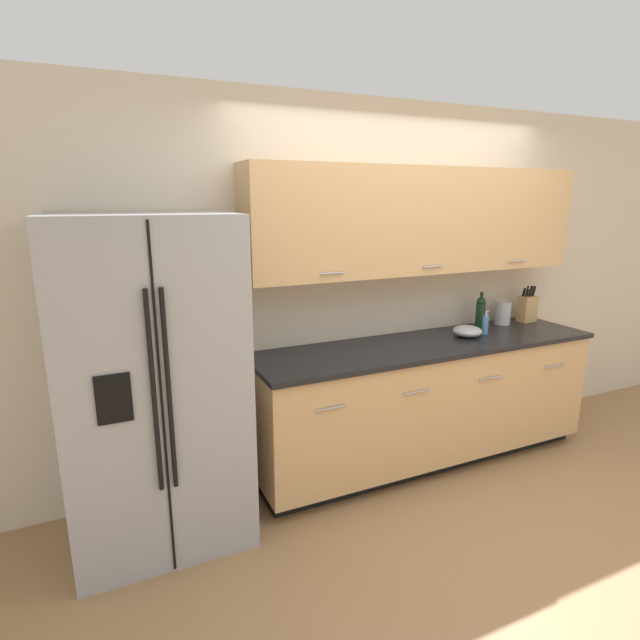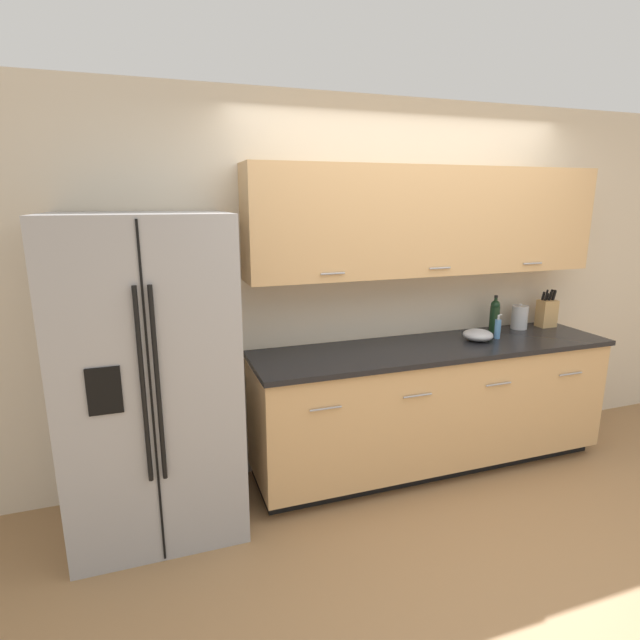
{
  "view_description": "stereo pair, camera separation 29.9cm",
  "coord_description": "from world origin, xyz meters",
  "views": [
    {
      "loc": [
        -2.02,
        -1.84,
        1.92
      ],
      "look_at": [
        -0.74,
        0.97,
        1.17
      ],
      "focal_mm": 28.0,
      "sensor_mm": 36.0,
      "label": 1
    },
    {
      "loc": [
        -1.74,
        -1.95,
        1.92
      ],
      "look_at": [
        -0.74,
        0.97,
        1.17
      ],
      "focal_mm": 28.0,
      "sensor_mm": 36.0,
      "label": 2
    }
  ],
  "objects": [
    {
      "name": "ground_plane",
      "position": [
        0.0,
        0.0,
        0.0
      ],
      "size": [
        14.0,
        14.0,
        0.0
      ],
      "primitive_type": "plane",
      "color": "#997047"
    },
    {
      "name": "wall_back",
      "position": [
        0.04,
        1.26,
        1.45
      ],
      "size": [
        10.0,
        0.39,
        2.6
      ],
      "color": "beige",
      "rests_on": "ground_plane"
    },
    {
      "name": "counter_unit",
      "position": [
        0.12,
        0.97,
        0.47
      ],
      "size": [
        2.61,
        0.64,
        0.92
      ],
      "color": "black",
      "rests_on": "ground_plane"
    },
    {
      "name": "refrigerator",
      "position": [
        -1.78,
        0.91,
        0.93
      ],
      "size": [
        0.94,
        0.77,
        1.85
      ],
      "color": "#9E9EA0",
      "rests_on": "ground_plane"
    },
    {
      "name": "knife_block",
      "position": [
        1.25,
        1.14,
        1.04
      ],
      "size": [
        0.15,
        0.1,
        0.31
      ],
      "color": "tan",
      "rests_on": "counter_unit"
    },
    {
      "name": "wine_bottle",
      "position": [
        0.74,
        1.14,
        1.05
      ],
      "size": [
        0.07,
        0.07,
        0.29
      ],
      "color": "black",
      "rests_on": "counter_unit"
    },
    {
      "name": "soap_dispenser",
      "position": [
        0.65,
        0.97,
        1.0
      ],
      "size": [
        0.05,
        0.04,
        0.18
      ],
      "color": "#4C7FB2",
      "rests_on": "counter_unit"
    },
    {
      "name": "steel_canister",
      "position": [
        1.0,
        1.16,
        1.02
      ],
      "size": [
        0.13,
        0.13,
        0.2
      ],
      "color": "#B7B7BA",
      "rests_on": "counter_unit"
    },
    {
      "name": "mixing_bowl",
      "position": [
        0.48,
        0.97,
        0.96
      ],
      "size": [
        0.22,
        0.22,
        0.08
      ],
      "color": "#A3A3A5",
      "rests_on": "counter_unit"
    }
  ]
}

